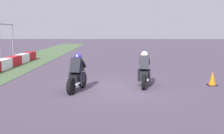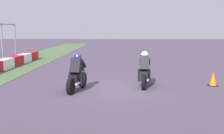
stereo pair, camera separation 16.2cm
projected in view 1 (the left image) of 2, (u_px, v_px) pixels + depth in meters
ground_plane at (114, 88)px, 11.63m from camera, size 120.00×120.00×0.00m
rider_lane_a at (144, 72)px, 11.98m from camera, size 2.04×0.58×1.51m
rider_lane_b at (77, 75)px, 11.07m from camera, size 2.03×0.63×1.51m
traffic_cone at (212, 79)px, 12.19m from camera, size 0.40×0.40×0.62m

